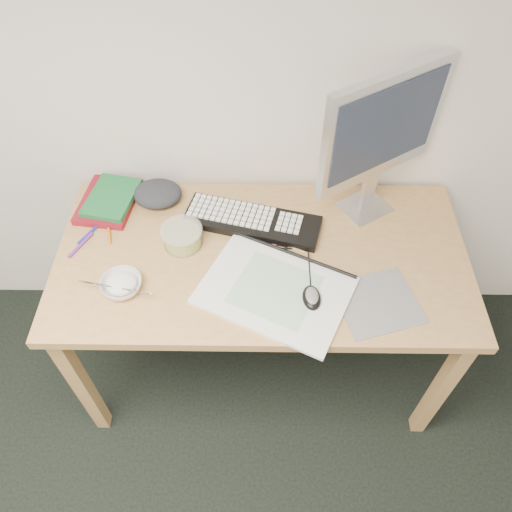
{
  "coord_description": "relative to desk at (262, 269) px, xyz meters",
  "views": [
    {
      "loc": [
        0.33,
        0.36,
        2.06
      ],
      "look_at": [
        0.31,
        1.36,
        0.83
      ],
      "focal_mm": 35.0,
      "sensor_mm": 36.0,
      "label": 1
    }
  ],
  "objects": [
    {
      "name": "chopsticks",
      "position": [
        -0.46,
        -0.17,
        0.13
      ],
      "size": [
        0.23,
        0.06,
        0.02
      ],
      "primitive_type": "cylinder",
      "rotation": [
        0.0,
        1.57,
        -0.2
      ],
      "color": "silver",
      "rests_on": "rice_bowl"
    },
    {
      "name": "mousepad",
      "position": [
        0.36,
        -0.19,
        0.08
      ],
      "size": [
        0.3,
        0.28,
        0.0
      ],
      "primitive_type": "cube",
      "rotation": [
        0.0,
        0.0,
        0.29
      ],
      "color": "slate",
      "rests_on": "desk"
    },
    {
      "name": "pencil_black",
      "position": [
        0.07,
        0.02,
        0.09
      ],
      "size": [
        0.17,
        0.01,
        0.01
      ],
      "primitive_type": "cylinder",
      "rotation": [
        0.0,
        1.57,
        0.04
      ],
      "color": "black",
      "rests_on": "desk"
    },
    {
      "name": "keyboard",
      "position": [
        -0.04,
        0.14,
        0.1
      ],
      "size": [
        0.5,
        0.27,
        0.03
      ],
      "primitive_type": "cube",
      "rotation": [
        0.0,
        0.0,
        -0.25
      ],
      "color": "black",
      "rests_on": "desk"
    },
    {
      "name": "marker_purple",
      "position": [
        -0.62,
        0.03,
        0.09
      ],
      "size": [
        0.07,
        0.11,
        0.01
      ],
      "primitive_type": "cylinder",
      "rotation": [
        0.0,
        1.57,
        1.09
      ],
      "color": "#722790",
      "rests_on": "desk"
    },
    {
      "name": "book_green",
      "position": [
        -0.55,
        0.23,
        0.12
      ],
      "size": [
        0.2,
        0.24,
        0.02
      ],
      "primitive_type": "cube",
      "rotation": [
        0.0,
        0.0,
        -0.2
      ],
      "color": "#196732",
      "rests_on": "book_red"
    },
    {
      "name": "book_red",
      "position": [
        -0.57,
        0.24,
        0.09
      ],
      "size": [
        0.22,
        0.27,
        0.03
      ],
      "primitive_type": "cube",
      "rotation": [
        0.0,
        0.0,
        -0.13
      ],
      "color": "maroon",
      "rests_on": "desk"
    },
    {
      "name": "mouse",
      "position": [
        0.16,
        -0.19,
        0.11
      ],
      "size": [
        0.06,
        0.1,
        0.03
      ],
      "primitive_type": "ellipsoid",
      "rotation": [
        0.0,
        0.0,
        0.06
      ],
      "color": "black",
      "rests_on": "sketchpad"
    },
    {
      "name": "cloth_lump",
      "position": [
        -0.39,
        0.26,
        0.11
      ],
      "size": [
        0.18,
        0.16,
        0.06
      ],
      "primitive_type": "ellipsoid",
      "rotation": [
        0.0,
        0.0,
        -0.3
      ],
      "color": "#2A2D33",
      "rests_on": "desk"
    },
    {
      "name": "fruit_tub",
      "position": [
        -0.27,
        0.05,
        0.12
      ],
      "size": [
        0.16,
        0.16,
        0.07
      ],
      "primitive_type": "cylinder",
      "rotation": [
        0.0,
        0.0,
        0.11
      ],
      "color": "#D9CA4C",
      "rests_on": "desk"
    },
    {
      "name": "sketchpad",
      "position": [
        0.04,
        -0.15,
        0.09
      ],
      "size": [
        0.55,
        0.49,
        0.01
      ],
      "primitive_type": "cube",
      "rotation": [
        0.0,
        0.0,
        -0.45
      ],
      "color": "white",
      "rests_on": "desk"
    },
    {
      "name": "pencil_tan",
      "position": [
        0.07,
        0.04,
        0.09
      ],
      "size": [
        0.17,
        0.08,
        0.01
      ],
      "primitive_type": "cylinder",
      "rotation": [
        0.0,
        1.57,
        -0.42
      ],
      "color": "tan",
      "rests_on": "desk"
    },
    {
      "name": "monitor",
      "position": [
        0.38,
        0.23,
        0.42
      ],
      "size": [
        0.41,
        0.28,
        0.55
      ],
      "rotation": [
        0.0,
        0.0,
        0.58
      ],
      "color": "silver",
      "rests_on": "desk"
    },
    {
      "name": "marker_blue",
      "position": [
        -0.61,
        0.09,
        0.09
      ],
      "size": [
        0.07,
        0.1,
        0.01
      ],
      "primitive_type": "cylinder",
      "rotation": [
        0.0,
        1.57,
        1.03
      ],
      "color": "#1D2CA1",
      "rests_on": "desk"
    },
    {
      "name": "desk",
      "position": [
        0.0,
        0.0,
        0.0
      ],
      "size": [
        1.4,
        0.7,
        0.75
      ],
      "color": "tan",
      "rests_on": "ground"
    },
    {
      "name": "rice_bowl",
      "position": [
        -0.45,
        -0.15,
        0.1
      ],
      "size": [
        0.14,
        0.14,
        0.04
      ],
      "primitive_type": "imported",
      "rotation": [
        0.0,
        0.0,
        0.09
      ],
      "color": "white",
      "rests_on": "desk"
    },
    {
      "name": "pencil_pink",
      "position": [
        -0.03,
        0.04,
        0.09
      ],
      "size": [
        0.16,
        0.01,
        0.01
      ],
      "primitive_type": "cylinder",
      "rotation": [
        0.0,
        1.57,
        0.03
      ],
      "color": "pink",
      "rests_on": "desk"
    },
    {
      "name": "marker_orange",
      "position": [
        -0.54,
        0.1,
        0.09
      ],
      "size": [
        0.04,
        0.12,
        0.01
      ],
      "primitive_type": "cylinder",
      "rotation": [
        0.0,
        1.57,
        1.84
      ],
      "color": "#C67417",
      "rests_on": "desk"
    }
  ]
}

